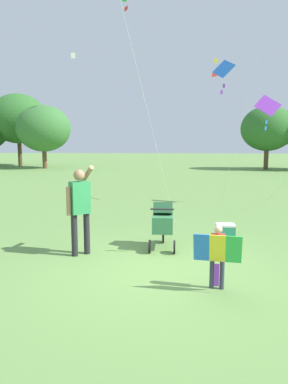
# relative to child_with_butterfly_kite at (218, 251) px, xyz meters

# --- Properties ---
(ground_plane) EXTENTS (120.00, 120.00, 0.00)m
(ground_plane) POSITION_rel_child_with_butterfly_kite_xyz_m (-0.94, 0.77, -0.63)
(ground_plane) COLOR #668E47
(treeline_distant) EXTENTS (39.82, 7.46, 6.56)m
(treeline_distant) POSITION_rel_child_with_butterfly_kite_xyz_m (-2.41, 25.59, 2.96)
(treeline_distant) COLOR brown
(treeline_distant) RESTS_ON ground
(child_with_butterfly_kite) EXTENTS (0.75, 0.40, 1.04)m
(child_with_butterfly_kite) POSITION_rel_child_with_butterfly_kite_xyz_m (0.00, 0.00, 0.00)
(child_with_butterfly_kite) COLOR #33384C
(child_with_butterfly_kite) RESTS_ON ground
(person_adult_flyer) EXTENTS (0.54, 0.71, 1.86)m
(person_adult_flyer) POSITION_rel_child_with_butterfly_kite_xyz_m (-2.59, 1.58, 0.44)
(person_adult_flyer) COLOR #232328
(person_adult_flyer) RESTS_ON ground
(stroller) EXTENTS (0.56, 1.08, 1.03)m
(stroller) POSITION_rel_child_with_butterfly_kite_xyz_m (-0.90, 2.20, -0.02)
(stroller) COLOR black
(stroller) RESTS_ON ground
(kite_orange_delta) EXTENTS (0.76, 4.23, 5.28)m
(kite_orange_delta) POSITION_rel_child_with_butterfly_kite_xyz_m (1.14, 7.85, 4.08)
(kite_orange_delta) COLOR blue
(kite_orange_delta) RESTS_ON ground
(kite_green_novelty) EXTENTS (2.35, 2.53, 3.99)m
(kite_green_novelty) POSITION_rel_child_with_butterfly_kite_xyz_m (2.72, 7.68, 2.83)
(kite_green_novelty) COLOR purple
(kite_green_novelty) RESTS_ON ground
(distant_kites_cluster) EXTENTS (25.16, 13.18, 9.87)m
(distant_kites_cluster) POSITION_rel_child_with_butterfly_kite_xyz_m (-2.05, 23.32, 10.05)
(distant_kites_cluster) COLOR white
(cooler_box) EXTENTS (0.45, 0.33, 0.35)m
(cooler_box) POSITION_rel_child_with_butterfly_kite_xyz_m (0.60, 3.10, -0.45)
(cooler_box) COLOR #288466
(cooler_box) RESTS_ON ground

